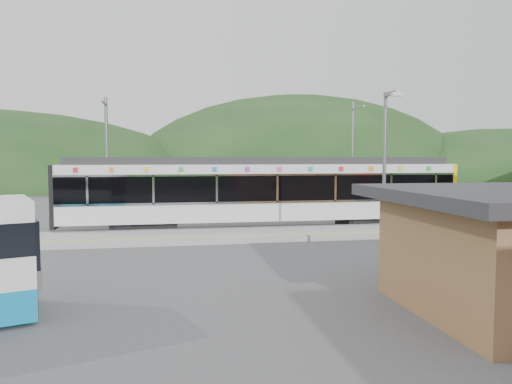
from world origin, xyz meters
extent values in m
plane|color=#4C4C4F|center=(0.00, 0.00, 0.00)|extent=(120.00, 120.00, 0.00)
ellipsoid|color=#1E3D19|center=(16.00, 54.00, 0.00)|extent=(52.00, 39.00, 26.00)
ellipsoid|color=#1E3D19|center=(45.00, 48.00, 0.00)|extent=(44.00, 33.00, 16.00)
cube|color=#9E9E99|center=(0.00, 3.30, 0.15)|extent=(26.00, 3.20, 0.30)
cube|color=yellow|center=(0.00, 2.00, 0.30)|extent=(26.00, 0.10, 0.01)
cube|color=black|center=(-4.95, 6.00, 0.30)|extent=(3.20, 2.20, 0.56)
cube|color=black|center=(7.05, 6.00, 0.30)|extent=(3.20, 2.20, 0.56)
cube|color=silver|center=(1.05, 6.00, 1.04)|extent=(20.00, 2.90, 0.92)
cube|color=black|center=(1.05, 6.00, 2.23)|extent=(20.00, 2.96, 1.45)
cube|color=silver|center=(1.05, 4.50, 1.55)|extent=(20.00, 0.05, 0.10)
cube|color=silver|center=(1.05, 4.50, 2.90)|extent=(20.00, 0.05, 0.10)
cube|color=silver|center=(1.05, 6.00, 3.17)|extent=(20.00, 2.90, 0.45)
cube|color=#2D2D30|center=(1.05, 6.00, 3.58)|extent=(19.40, 2.50, 0.36)
cube|color=yellow|center=(11.17, 6.00, 1.90)|extent=(0.24, 2.92, 3.00)
cube|color=black|center=(-9.05, 6.00, 1.90)|extent=(0.20, 2.92, 3.00)
cube|color=silver|center=(-7.45, 4.50, 2.23)|extent=(0.10, 0.05, 1.35)
cube|color=silver|center=(-4.45, 4.50, 2.23)|extent=(0.10, 0.05, 1.35)
cube|color=silver|center=(-1.45, 4.50, 2.23)|extent=(0.10, 0.05, 1.35)
cube|color=silver|center=(1.55, 4.50, 2.23)|extent=(0.10, 0.05, 1.35)
cube|color=silver|center=(4.55, 4.50, 2.23)|extent=(0.10, 0.05, 1.35)
cube|color=silver|center=(7.55, 4.50, 2.23)|extent=(0.10, 0.05, 1.35)
cube|color=silver|center=(10.05, 4.50, 2.23)|extent=(0.10, 0.05, 1.35)
cube|color=red|center=(-7.95, 4.51, 3.18)|extent=(0.22, 0.04, 0.22)
cube|color=orange|center=(-6.35, 4.51, 3.18)|extent=(0.22, 0.04, 0.22)
cube|color=yellow|center=(-4.75, 4.51, 3.18)|extent=(0.22, 0.04, 0.22)
cube|color=green|center=(-3.15, 4.51, 3.18)|extent=(0.22, 0.04, 0.22)
cube|color=blue|center=(-1.55, 4.51, 3.18)|extent=(0.22, 0.04, 0.22)
cube|color=purple|center=(0.05, 4.51, 3.18)|extent=(0.22, 0.04, 0.22)
cube|color=#E54C8C|center=(1.65, 4.51, 3.18)|extent=(0.22, 0.04, 0.22)
cube|color=#19A5A5|center=(3.25, 4.51, 3.18)|extent=(0.22, 0.04, 0.22)
cube|color=red|center=(4.85, 4.51, 3.18)|extent=(0.22, 0.04, 0.22)
cube|color=orange|center=(6.45, 4.51, 3.18)|extent=(0.22, 0.04, 0.22)
cube|color=yellow|center=(8.05, 4.51, 3.18)|extent=(0.22, 0.04, 0.22)
cube|color=green|center=(9.65, 4.51, 3.18)|extent=(0.22, 0.04, 0.22)
cylinder|color=slate|center=(-7.00, 8.60, 3.50)|extent=(0.18, 0.18, 7.00)
cube|color=slate|center=(-7.00, 7.80, 6.60)|extent=(0.08, 1.80, 0.08)
cylinder|color=slate|center=(7.00, 8.60, 3.50)|extent=(0.18, 0.18, 7.00)
cube|color=slate|center=(7.00, 7.80, 6.60)|extent=(0.08, 1.80, 0.08)
cylinder|color=slate|center=(3.54, -3.39, 2.98)|extent=(0.12, 0.12, 5.97)
cube|color=slate|center=(3.54, -3.84, 5.87)|extent=(0.14, 1.00, 0.12)
cube|color=silver|center=(3.54, -4.29, 5.79)|extent=(0.35, 0.19, 0.12)
camera|label=1|loc=(-3.84, -19.47, 3.76)|focal=35.00mm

